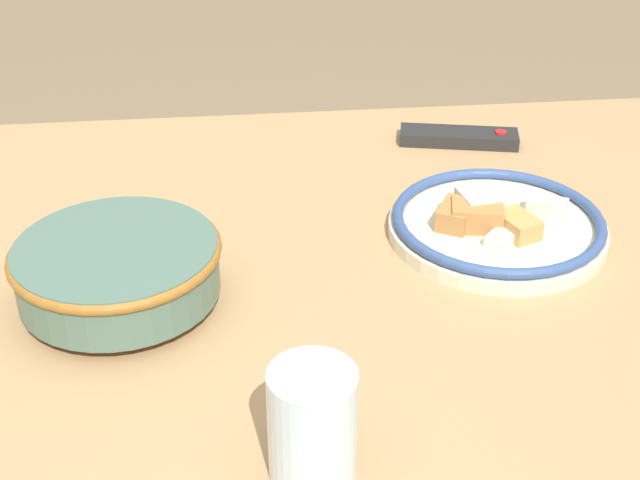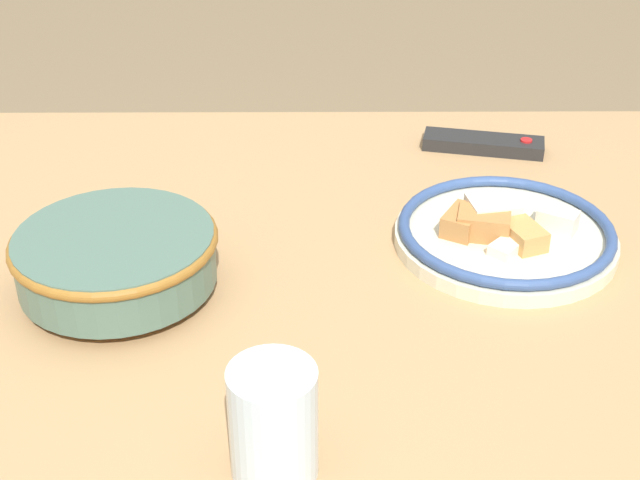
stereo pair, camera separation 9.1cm
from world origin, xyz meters
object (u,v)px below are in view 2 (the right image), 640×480
at_px(noodle_bowl, 116,257).
at_px(tv_remote, 483,144).
at_px(drinking_glass, 273,423).
at_px(food_plate, 504,233).

bearing_deg(noodle_bowl, tv_remote, 37.93).
bearing_deg(drinking_glass, noodle_bowl, 123.68).
bearing_deg(food_plate, tv_remote, 85.82).
bearing_deg(tv_remote, food_plate, 8.04).
bearing_deg(drinking_glass, food_plate, 54.50).
relative_size(tv_remote, drinking_glass, 1.68).
relative_size(food_plate, tv_remote, 1.48).
bearing_deg(tv_remote, drinking_glass, -11.64).
height_order(noodle_bowl, tv_remote, noodle_bowl).
relative_size(noodle_bowl, drinking_glass, 2.10).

